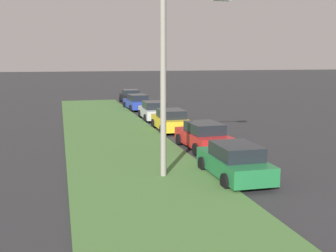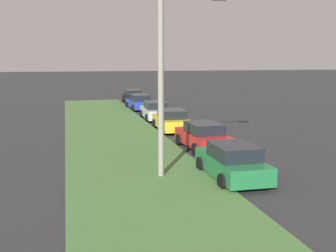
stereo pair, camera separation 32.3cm
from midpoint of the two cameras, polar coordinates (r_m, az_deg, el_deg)
grass_median at (r=19.24m, az=-5.07°, el=-5.31°), size 60.00×6.00×0.12m
parked_car_green at (r=17.27m, az=8.49°, el=-4.82°), size 4.31×2.04×1.47m
parked_car_red at (r=22.66m, az=4.40°, el=-1.39°), size 4.38×2.17×1.47m
parked_car_yellow at (r=28.28m, az=0.04°, el=0.76°), size 4.32×2.06×1.47m
parked_car_silver at (r=33.46m, az=-2.22°, el=2.07°), size 4.34×2.10×1.47m
parked_car_blue at (r=40.05m, az=-4.45°, el=3.23°), size 4.40×2.21×1.47m
parked_car_black at (r=46.16m, az=-5.32°, el=4.01°), size 4.31×2.04×1.47m
streetlight at (r=16.75m, az=-0.02°, el=7.55°), size 0.37×2.87×7.50m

